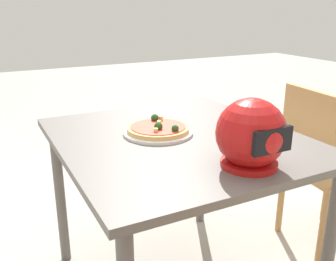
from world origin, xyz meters
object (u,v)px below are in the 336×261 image
(pizza, at_px, (158,128))
(dining_table, at_px, (178,157))
(motorcycle_helmet, at_px, (251,135))
(chair_side, at_px, (319,161))

(pizza, bearing_deg, dining_table, 128.17)
(motorcycle_helmet, bearing_deg, pizza, -74.40)
(dining_table, xyz_separation_m, chair_side, (-0.84, 0.02, -0.18))
(motorcycle_helmet, distance_m, chair_side, 0.93)
(chair_side, bearing_deg, pizza, -5.85)
(pizza, height_order, motorcycle_helmet, motorcycle_helmet)
(dining_table, relative_size, pizza, 4.00)
(pizza, xyz_separation_m, chair_side, (-0.90, 0.09, -0.29))
(dining_table, xyz_separation_m, pizza, (0.06, -0.07, 0.11))
(chair_side, bearing_deg, motorcycle_helmet, 24.82)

